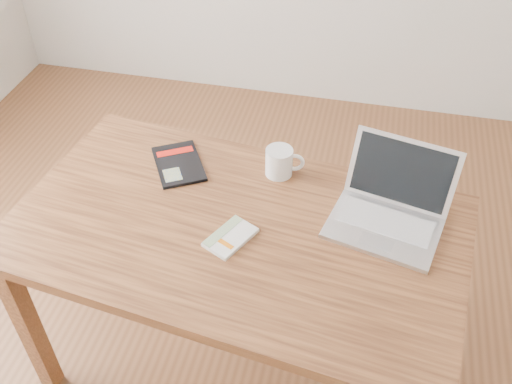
% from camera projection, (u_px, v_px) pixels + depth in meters
% --- Properties ---
extents(room, '(4.04, 4.04, 2.70)m').
position_uv_depth(room, '(213.00, 53.00, 1.37)').
color(room, brown).
rests_on(room, ground).
extents(desk, '(1.51, 0.98, 0.75)m').
position_uv_depth(desk, '(237.00, 245.00, 1.84)').
color(desk, brown).
rests_on(desk, ground).
extents(white_guidebook, '(0.16, 0.19, 0.01)m').
position_uv_depth(white_guidebook, '(230.00, 237.00, 1.74)').
color(white_guidebook, silver).
rests_on(white_guidebook, desk).
extents(black_guidebook, '(0.25, 0.28, 0.01)m').
position_uv_depth(black_guidebook, '(179.00, 164.00, 2.00)').
color(black_guidebook, black).
rests_on(black_guidebook, desk).
extents(laptop, '(0.40, 0.38, 0.23)m').
position_uv_depth(laptop, '(390.00, 208.00, 1.77)').
color(laptop, silver).
rests_on(laptop, desk).
extents(coffee_mug, '(0.13, 0.09, 0.10)m').
position_uv_depth(coffee_mug, '(280.00, 162.00, 1.94)').
color(coffee_mug, white).
rests_on(coffee_mug, desk).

